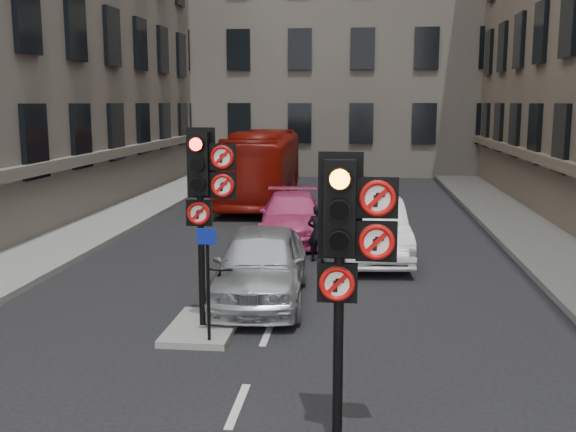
% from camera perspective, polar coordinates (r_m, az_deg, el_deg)
% --- Properties ---
extents(pavement_left, '(3.00, 50.00, 0.16)m').
position_cam_1_polar(pavement_left, '(20.97, -18.83, -2.06)').
color(pavement_left, gray).
rests_on(pavement_left, ground).
extents(pavement_right, '(3.00, 50.00, 0.16)m').
position_cam_1_polar(pavement_right, '(19.82, 22.42, -2.94)').
color(pavement_right, gray).
rests_on(pavement_right, ground).
extents(centre_island, '(1.20, 2.00, 0.12)m').
position_cam_1_polar(centre_island, '(12.60, -7.20, -9.33)').
color(centre_island, gray).
rests_on(centre_island, ground).
extents(building_far, '(30.00, 14.00, 20.00)m').
position_cam_1_polar(building_far, '(45.00, 4.28, 17.06)').
color(building_far, slate).
rests_on(building_far, ground).
extents(signal_near, '(0.91, 0.40, 3.58)m').
position_cam_1_polar(signal_near, '(7.73, 5.02, -1.98)').
color(signal_near, black).
rests_on(signal_near, ground).
extents(signal_far, '(0.91, 0.40, 3.58)m').
position_cam_1_polar(signal_far, '(11.98, -7.08, 2.68)').
color(signal_far, black).
rests_on(signal_far, centre_island).
extents(car_silver, '(2.06, 4.66, 1.56)m').
position_cam_1_polar(car_silver, '(14.14, -2.30, -4.12)').
color(car_silver, '#B0B3B8').
rests_on(car_silver, ground).
extents(car_white, '(2.10, 4.93, 1.58)m').
position_cam_1_polar(car_white, '(18.08, 7.06, -1.12)').
color(car_white, white).
rests_on(car_white, ground).
extents(car_pink, '(2.37, 4.92, 1.38)m').
position_cam_1_polar(car_pink, '(20.51, 0.34, -0.06)').
color(car_pink, '#CF3D78').
rests_on(car_pink, ground).
extents(bus_red, '(2.85, 10.64, 2.94)m').
position_cam_1_polar(bus_red, '(28.43, -2.21, 4.22)').
color(bus_red, maroon).
rests_on(bus_red, ground).
extents(motorcycle, '(0.62, 1.82, 1.08)m').
position_cam_1_polar(motorcycle, '(13.34, -5.36, -6.06)').
color(motorcycle, black).
rests_on(motorcycle, ground).
extents(motorcyclist, '(0.63, 0.49, 1.53)m').
position_cam_1_polar(motorcyclist, '(17.59, 2.53, -1.45)').
color(motorcyclist, black).
rests_on(motorcyclist, ground).
extents(info_sign, '(0.34, 0.11, 1.95)m').
position_cam_1_polar(info_sign, '(11.40, -6.82, -4.45)').
color(info_sign, black).
rests_on(info_sign, centre_island).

